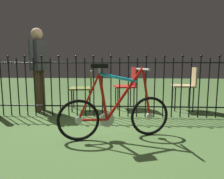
% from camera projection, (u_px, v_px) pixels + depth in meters
% --- Properties ---
extents(ground_plane, '(20.00, 20.00, 0.00)m').
position_uv_depth(ground_plane, '(106.00, 131.00, 2.64)').
color(ground_plane, '#436230').
extents(iron_fence, '(4.22, 0.07, 1.12)m').
position_uv_depth(iron_fence, '(106.00, 85.00, 3.31)').
color(iron_fence, black).
rests_on(iron_fence, ground).
extents(bicycle, '(1.37, 0.48, 0.92)m').
position_uv_depth(bicycle, '(115.00, 112.00, 2.36)').
color(bicycle, black).
rests_on(bicycle, ground).
extents(chair_olive, '(0.48, 0.48, 0.79)m').
position_uv_depth(chair_olive, '(85.00, 86.00, 3.82)').
color(chair_olive, black).
rests_on(chair_olive, ground).
extents(chair_red, '(0.48, 0.48, 0.86)m').
position_uv_depth(chair_red, '(128.00, 83.00, 4.00)').
color(chair_red, black).
rests_on(chair_red, ground).
extents(chair_tan, '(0.46, 0.46, 0.85)m').
position_uv_depth(chair_tan, '(187.00, 83.00, 3.81)').
color(chair_tan, black).
rests_on(chair_tan, ground).
extents(person_visitor, '(0.23, 0.47, 1.59)m').
position_uv_depth(person_visitor, '(38.00, 63.00, 3.67)').
color(person_visitor, '#4C3823').
rests_on(person_visitor, ground).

